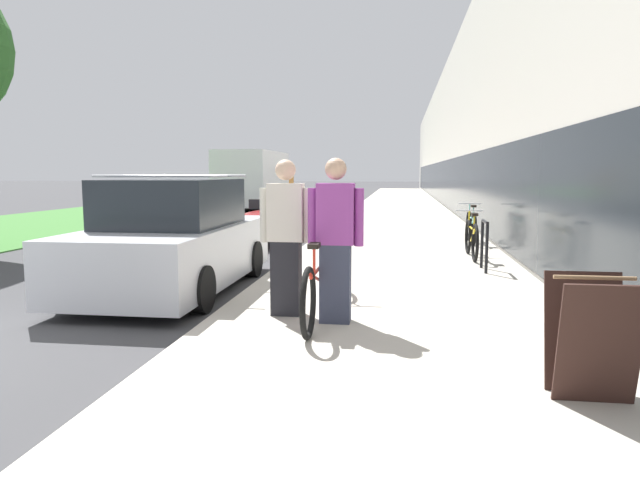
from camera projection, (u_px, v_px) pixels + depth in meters
The scene contains 13 objects.
sidewalk_slab at pixel (400, 211), 24.97m from camera, with size 4.26×70.00×0.12m.
storefront_facade at pixel (532, 139), 31.42m from camera, with size 10.01×70.00×7.25m.
lawn_strip at pixel (170, 205), 30.61m from camera, with size 7.40×70.00×0.03m.
tandem_bicycle at pixel (323, 280), 6.61m from camera, with size 0.52×2.89×0.91m.
person_rider at pixel (336, 241), 6.16m from camera, with size 0.61×0.24×1.78m.
person_bystander at pixel (286, 238), 6.49m from camera, with size 0.60×0.24×1.78m.
bike_rack_hoop at pixel (484, 240), 9.47m from camera, with size 0.05×0.60×0.84m.
cruiser_bike_nearest at pixel (471, 238), 10.94m from camera, with size 0.52×1.80×0.89m.
cruiser_bike_middle at pixel (471, 226), 13.28m from camera, with size 0.52×1.70×0.91m.
sandwich_board_sign at pixel (591, 337), 4.11m from camera, with size 0.56×0.56×0.90m.
parked_sedan_curbside at pixel (174, 241), 8.41m from camera, with size 1.95×4.23×1.72m.
vintage_roadster_curbside at pixel (265, 224), 14.50m from camera, with size 1.70×4.23×1.05m.
moving_truck at pixel (256, 180), 27.65m from camera, with size 2.44×7.55×2.74m.
Camera 1 is at (5.17, -4.19, 1.74)m, focal length 32.00 mm.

